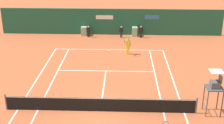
% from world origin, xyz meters
% --- Properties ---
extents(ground_plane, '(80.00, 80.00, 0.01)m').
position_xyz_m(ground_plane, '(-0.00, 0.58, 0.00)').
color(ground_plane, '#B25633').
extents(tennis_net, '(12.10, 0.10, 1.07)m').
position_xyz_m(tennis_net, '(0.00, 0.00, 0.51)').
color(tennis_net, '#4C4C51').
rests_on(tennis_net, ground_plane).
extents(sponsor_back_wall, '(25.00, 1.02, 2.95)m').
position_xyz_m(sponsor_back_wall, '(-0.01, 16.97, 1.43)').
color(sponsor_back_wall, '#1E5642').
rests_on(sponsor_back_wall, ground_plane).
extents(umpire_chair, '(1.00, 1.00, 2.86)m').
position_xyz_m(umpire_chair, '(6.99, 0.07, 1.87)').
color(umpire_chair, '#47474C').
rests_on(umpire_chair, ground_plane).
extents(player_on_baseline, '(0.73, 0.67, 1.85)m').
position_xyz_m(player_on_baseline, '(1.82, 10.46, 0.96)').
color(player_on_baseline, yellow).
rests_on(player_on_baseline, ground_plane).
extents(ball_kid_right_post, '(0.45, 0.20, 1.35)m').
position_xyz_m(ball_kid_right_post, '(3.35, 15.78, 0.78)').
color(ball_kid_right_post, black).
rests_on(ball_kid_right_post, ground_plane).
extents(ball_kid_left_post, '(0.43, 0.18, 1.30)m').
position_xyz_m(ball_kid_left_post, '(1.17, 15.78, 0.75)').
color(ball_kid_left_post, black).
rests_on(ball_kid_left_post, ground_plane).
extents(ball_kid_centre_post, '(0.43, 0.18, 1.28)m').
position_xyz_m(ball_kid_centre_post, '(-2.46, 15.78, 0.74)').
color(ball_kid_centre_post, black).
rests_on(ball_kid_centre_post, ground_plane).
extents(tennis_ball_mid_court, '(0.07, 0.07, 0.07)m').
position_xyz_m(tennis_ball_mid_court, '(1.18, 2.52, 0.03)').
color(tennis_ball_mid_court, '#CCE033').
rests_on(tennis_ball_mid_court, ground_plane).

